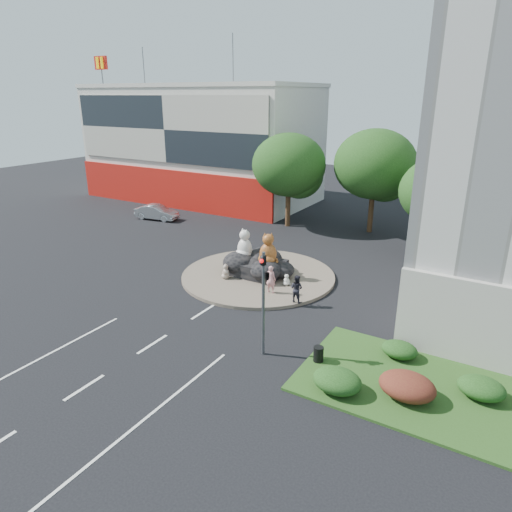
{
  "coord_description": "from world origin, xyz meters",
  "views": [
    {
      "loc": [
        14.16,
        -13.94,
        11.37
      ],
      "look_at": [
        0.65,
        8.63,
        2.0
      ],
      "focal_mm": 32.0,
      "sensor_mm": 36.0,
      "label": 1
    }
  ],
  "objects_px": {
    "cat_tabby": "(268,248)",
    "kitten_calico": "(226,271)",
    "parked_car": "(157,212)",
    "pedestrian_pink": "(271,279)",
    "kitten_white": "(287,279)",
    "litter_bin": "(318,354)",
    "pedestrian_dark": "(296,289)",
    "cat_white": "(245,243)"
  },
  "relations": [
    {
      "from": "cat_white",
      "to": "kitten_white",
      "type": "height_order",
      "value": "cat_white"
    },
    {
      "from": "pedestrian_dark",
      "to": "parked_car",
      "type": "xyz_separation_m",
      "value": [
        -19.78,
        10.1,
        -0.31
      ]
    },
    {
      "from": "cat_tabby",
      "to": "kitten_white",
      "type": "xyz_separation_m",
      "value": [
        1.62,
        -0.53,
        -1.58
      ]
    },
    {
      "from": "pedestrian_pink",
      "to": "parked_car",
      "type": "height_order",
      "value": "pedestrian_pink"
    },
    {
      "from": "kitten_white",
      "to": "litter_bin",
      "type": "relative_size",
      "value": 1.06
    },
    {
      "from": "cat_tabby",
      "to": "kitten_white",
      "type": "height_order",
      "value": "cat_tabby"
    },
    {
      "from": "cat_white",
      "to": "cat_tabby",
      "type": "distance_m",
      "value": 1.89
    },
    {
      "from": "pedestrian_pink",
      "to": "litter_bin",
      "type": "xyz_separation_m",
      "value": [
        5.37,
        -5.27,
        -0.57
      ]
    },
    {
      "from": "parked_car",
      "to": "kitten_calico",
      "type": "bearing_deg",
      "value": -132.16
    },
    {
      "from": "pedestrian_pink",
      "to": "parked_car",
      "type": "relative_size",
      "value": 0.4
    },
    {
      "from": "cat_tabby",
      "to": "kitten_white",
      "type": "relative_size",
      "value": 2.83
    },
    {
      "from": "cat_tabby",
      "to": "pedestrian_dark",
      "type": "height_order",
      "value": "cat_tabby"
    },
    {
      "from": "kitten_calico",
      "to": "kitten_white",
      "type": "bearing_deg",
      "value": 56.33
    },
    {
      "from": "kitten_white",
      "to": "litter_bin",
      "type": "distance_m",
      "value": 8.44
    },
    {
      "from": "kitten_calico",
      "to": "kitten_white",
      "type": "xyz_separation_m",
      "value": [
        3.85,
        1.0,
        -0.12
      ]
    },
    {
      "from": "kitten_calico",
      "to": "litter_bin",
      "type": "xyz_separation_m",
      "value": [
        8.93,
        -5.74,
        -0.22
      ]
    },
    {
      "from": "kitten_white",
      "to": "pedestrian_dark",
      "type": "xyz_separation_m",
      "value": [
        1.57,
        -1.85,
        0.44
      ]
    },
    {
      "from": "cat_white",
      "to": "parked_car",
      "type": "bearing_deg",
      "value": 172.07
    },
    {
      "from": "cat_tabby",
      "to": "parked_car",
      "type": "height_order",
      "value": "cat_tabby"
    },
    {
      "from": "kitten_calico",
      "to": "cat_tabby",
      "type": "bearing_deg",
      "value": 76.32
    },
    {
      "from": "cat_white",
      "to": "pedestrian_dark",
      "type": "xyz_separation_m",
      "value": [
        5.08,
        -2.59,
        -1.11
      ]
    },
    {
      "from": "pedestrian_pink",
      "to": "parked_car",
      "type": "xyz_separation_m",
      "value": [
        -17.91,
        9.71,
        -0.34
      ]
    },
    {
      "from": "cat_tabby",
      "to": "kitten_calico",
      "type": "xyz_separation_m",
      "value": [
        -2.23,
        -1.54,
        -1.46
      ]
    },
    {
      "from": "cat_white",
      "to": "cat_tabby",
      "type": "height_order",
      "value": "cat_tabby"
    },
    {
      "from": "pedestrian_dark",
      "to": "parked_car",
      "type": "bearing_deg",
      "value": -23.26
    },
    {
      "from": "pedestrian_pink",
      "to": "litter_bin",
      "type": "height_order",
      "value": "pedestrian_pink"
    },
    {
      "from": "litter_bin",
      "to": "pedestrian_dark",
      "type": "bearing_deg",
      "value": 125.6
    },
    {
      "from": "cat_tabby",
      "to": "pedestrian_pink",
      "type": "relative_size",
      "value": 1.25
    },
    {
      "from": "pedestrian_dark",
      "to": "pedestrian_pink",
      "type": "bearing_deg",
      "value": -7.84
    },
    {
      "from": "cat_white",
      "to": "litter_bin",
      "type": "distance_m",
      "value": 11.5
    },
    {
      "from": "kitten_calico",
      "to": "litter_bin",
      "type": "height_order",
      "value": "kitten_calico"
    },
    {
      "from": "cat_tabby",
      "to": "parked_car",
      "type": "xyz_separation_m",
      "value": [
        -16.58,
        7.71,
        -1.46
      ]
    },
    {
      "from": "kitten_white",
      "to": "litter_bin",
      "type": "height_order",
      "value": "kitten_white"
    },
    {
      "from": "cat_tabby",
      "to": "parked_car",
      "type": "distance_m",
      "value": 18.34
    },
    {
      "from": "kitten_calico",
      "to": "parked_car",
      "type": "height_order",
      "value": "parked_car"
    },
    {
      "from": "kitten_white",
      "to": "pedestrian_dark",
      "type": "height_order",
      "value": "pedestrian_dark"
    },
    {
      "from": "kitten_calico",
      "to": "pedestrian_pink",
      "type": "xyz_separation_m",
      "value": [
        3.56,
        -0.47,
        0.35
      ]
    },
    {
      "from": "kitten_calico",
      "to": "pedestrian_dark",
      "type": "bearing_deg",
      "value": 32.84
    },
    {
      "from": "pedestrian_pink",
      "to": "litter_bin",
      "type": "bearing_deg",
      "value": 132.27
    },
    {
      "from": "kitten_calico",
      "to": "pedestrian_pink",
      "type": "distance_m",
      "value": 3.6
    },
    {
      "from": "cat_white",
      "to": "kitten_white",
      "type": "xyz_separation_m",
      "value": [
        3.5,
        -0.74,
        -1.55
      ]
    },
    {
      "from": "kitten_white",
      "to": "pedestrian_pink",
      "type": "distance_m",
      "value": 1.57
    }
  ]
}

